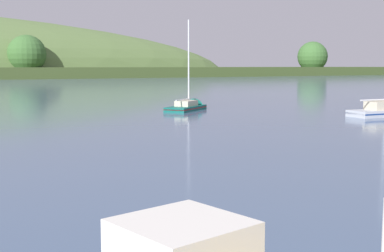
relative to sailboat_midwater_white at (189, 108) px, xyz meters
name	(u,v)px	position (x,y,z in m)	size (l,w,h in m)	color
sailboat_midwater_white	(189,108)	(0.00, 0.00, 0.00)	(6.84, 5.62, 10.67)	#0F564C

